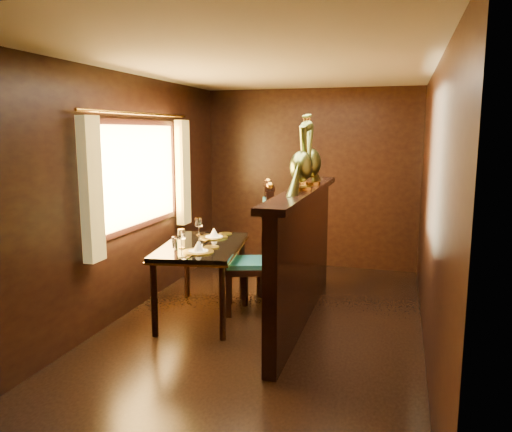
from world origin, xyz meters
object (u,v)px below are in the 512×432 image
object	(u,v)px
chair_right	(275,251)
peacock_right	(311,150)
dining_table	(202,251)
peacock_left	(301,153)
chair_left	(261,244)

from	to	relation	value
chair_right	peacock_right	world-z (taller)	peacock_right
dining_table	peacock_left	world-z (taller)	peacock_left
dining_table	peacock_left	xyz separation A→B (m)	(1.03, -0.00, 1.02)
dining_table	peacock_left	distance (m)	1.45
peacock_left	peacock_right	size ratio (longest dim) A/B	0.98
dining_table	chair_right	size ratio (longest dim) A/B	1.19
chair_left	peacock_right	bearing A→B (deg)	0.93
chair_right	peacock_left	world-z (taller)	peacock_left
dining_table	chair_left	bearing A→B (deg)	22.11
dining_table	chair_right	bearing A→B (deg)	29.24
chair_left	peacock_left	distance (m)	1.14
chair_left	peacock_right	distance (m)	1.11
chair_left	dining_table	bearing A→B (deg)	-166.34
chair_right	peacock_left	xyz separation A→B (m)	(0.38, -0.51, 1.10)
dining_table	peacock_right	world-z (taller)	peacock_right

